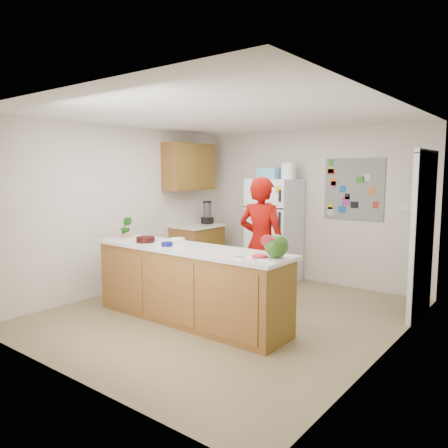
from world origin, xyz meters
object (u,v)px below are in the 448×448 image
Objects in this scene: refrigerator at (274,230)px; watermelon at (276,246)px; person at (261,244)px; cherry_bowl at (146,239)px.

refrigerator reaches higher than watermelon.
watermelon is (1.46, -2.36, 0.21)m from refrigerator.
person is 7.11× the size of watermelon.
person is at bearing -64.65° from refrigerator.
watermelon is at bearing 2.75° from cherry_bowl.
person is at bearing 130.25° from watermelon.
refrigerator is at bearing 80.02° from cherry_bowl.
cherry_bowl is (-1.89, -0.09, -0.10)m from watermelon.
person is 1.50m from cherry_bowl.
refrigerator is 2.49m from cherry_bowl.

